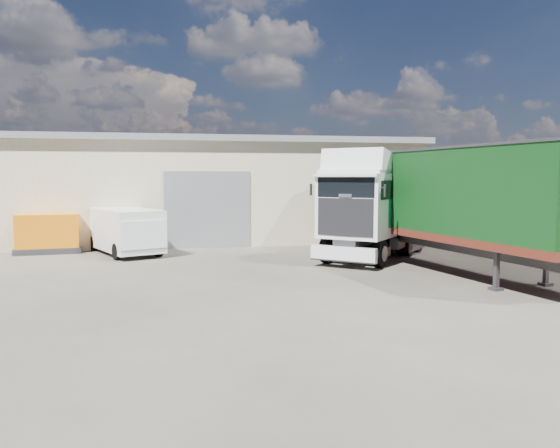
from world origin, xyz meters
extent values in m
plane|color=#2B2723|center=(0.00, 0.00, 0.00)|extent=(120.00, 120.00, 0.00)
cube|color=beige|center=(-6.00, 16.00, 2.50)|extent=(30.00, 12.00, 5.00)
cube|color=slate|center=(-6.00, 16.00, 5.15)|extent=(30.60, 12.60, 0.30)
cube|color=slate|center=(-2.00, 9.98, 1.80)|extent=(4.00, 0.08, 3.60)
cube|color=slate|center=(-6.00, 16.00, 5.35)|extent=(30.60, 0.40, 0.15)
cube|color=maroon|center=(11.50, 6.00, 1.25)|extent=(0.35, 26.00, 2.50)
cylinder|color=black|center=(3.07, 3.86, 0.52)|extent=(2.52, 2.38, 1.05)
cylinder|color=black|center=(5.34, 6.47, 0.52)|extent=(2.56, 2.42, 1.05)
cylinder|color=black|center=(6.24, 7.52, 0.52)|extent=(2.56, 2.42, 1.05)
cube|color=#2D2D30|center=(4.63, 5.65, 0.89)|extent=(4.94, 5.51, 0.30)
cube|color=silver|center=(2.46, 3.15, 0.54)|extent=(2.07, 1.84, 0.54)
cube|color=silver|center=(3.30, 4.12, 2.25)|extent=(3.36, 3.34, 2.42)
cube|color=black|center=(2.55, 3.26, 1.88)|extent=(1.68, 1.47, 1.38)
cube|color=black|center=(2.57, 3.28, 2.96)|extent=(1.71, 1.49, 0.74)
cube|color=silver|center=(3.43, 4.27, 3.80)|extent=(3.11, 3.05, 1.21)
cube|color=#0D6043|center=(2.62, 5.23, 1.98)|extent=(0.49, 0.57, 1.09)
cube|color=#0D6043|center=(4.50, 3.61, 1.98)|extent=(0.49, 0.57, 1.09)
cylinder|color=#2D2D30|center=(5.47, 6.62, 1.10)|extent=(1.53, 1.53, 0.12)
cube|color=#2D2D30|center=(5.74, -1.33, 0.59)|extent=(0.38, 0.38, 1.19)
cube|color=#2D2D30|center=(7.65, -0.99, 0.59)|extent=(0.38, 0.38, 1.19)
cylinder|color=black|center=(5.22, 7.20, 0.57)|extent=(2.91, 1.61, 1.15)
cube|color=#2D2D30|center=(5.98, 2.89, 0.97)|extent=(3.11, 12.92, 0.38)
cube|color=#5E1F15|center=(5.98, 2.89, 1.33)|extent=(4.92, 13.24, 0.26)
cube|color=black|center=(5.98, 2.89, 2.86)|extent=(4.92, 13.24, 2.81)
cube|color=#2D2D30|center=(5.98, 2.89, 4.29)|extent=(5.00, 13.32, 0.09)
cylinder|color=black|center=(-5.03, 7.28, 0.34)|extent=(2.09, 1.41, 0.68)
cylinder|color=black|center=(-6.33, 10.32, 0.34)|extent=(2.09, 1.41, 0.68)
cube|color=silver|center=(-5.68, 8.80, 1.08)|extent=(3.68, 5.13, 1.75)
cube|color=silver|center=(-4.91, 7.00, 1.03)|extent=(2.12, 1.61, 1.13)
cube|color=black|center=(-4.99, 7.19, 1.60)|extent=(1.69, 0.79, 0.62)
cube|color=#2D2D30|center=(-9.02, 9.80, 0.13)|extent=(2.93, 2.03, 0.26)
cube|color=orange|center=(-9.02, 9.80, 0.86)|extent=(2.74, 1.83, 1.72)
camera|label=1|loc=(-3.62, -15.68, 3.36)|focal=35.00mm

